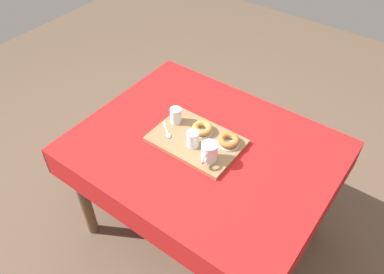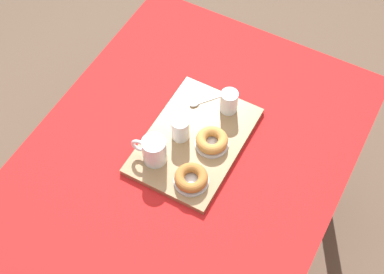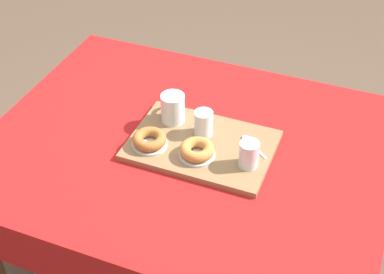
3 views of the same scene
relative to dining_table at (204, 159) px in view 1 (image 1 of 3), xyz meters
The scene contains 11 objects.
ground_plane 0.64m from the dining_table, ahead, with size 6.00×6.00×0.00m, color brown.
dining_table is the anchor object (origin of this frame).
serving_tray 0.12m from the dining_table, ahead, with size 0.45×0.31×0.02m, color olive.
tea_mug_left 0.20m from the dining_table, 135.83° to the left, with size 0.08×0.12×0.10m.
water_glass_near 0.17m from the dining_table, 50.47° to the left, with size 0.06×0.06×0.08m.
water_glass_far 0.27m from the dining_table, 11.48° to the right, with size 0.06×0.06×0.08m.
donut_plate_left 0.15m from the dining_table, 46.42° to the right, with size 0.11×0.11×0.01m, color silver.
sugar_donut_left 0.16m from the dining_table, 46.42° to the right, with size 0.11×0.11×0.03m, color #BC7F3D.
donut_plate_right 0.17m from the dining_table, 145.05° to the right, with size 0.11×0.11×0.01m, color silver.
sugar_donut_right 0.18m from the dining_table, 145.05° to the right, with size 0.11×0.11×0.03m, color #A3662D.
teaspoon_near 0.23m from the dining_table, 17.72° to the left, with size 0.11×0.09×0.01m.
Camera 1 is at (-0.76, 1.13, 2.10)m, focal length 36.01 mm.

